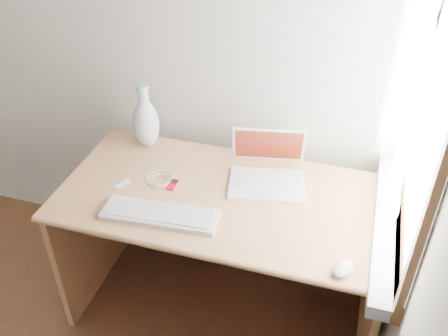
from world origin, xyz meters
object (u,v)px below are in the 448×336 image
(desk, at_px, (229,220))
(laptop, at_px, (269,171))
(external_keyboard, at_px, (160,214))
(vase, at_px, (146,122))

(desk, relative_size, laptop, 3.88)
(external_keyboard, xyz_separation_m, vase, (-0.27, 0.48, 0.12))
(desk, xyz_separation_m, laptop, (0.17, 0.07, 0.27))
(external_keyboard, bearing_deg, laptop, 40.02)
(laptop, bearing_deg, vase, 159.25)
(laptop, height_order, vase, vase)
(laptop, distance_m, external_keyboard, 0.53)
(laptop, xyz_separation_m, external_keyboard, (-0.38, -0.37, -0.04))
(desk, bearing_deg, vase, 159.12)
(desk, height_order, vase, vase)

